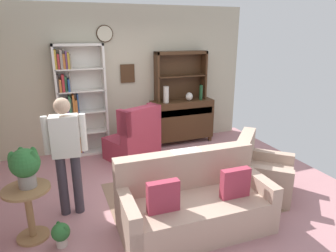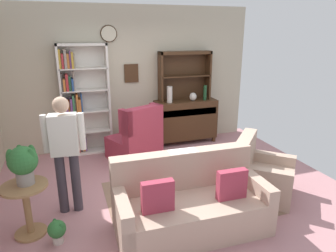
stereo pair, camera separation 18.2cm
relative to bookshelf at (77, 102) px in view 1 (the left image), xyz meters
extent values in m
cube|color=#B27A7F|center=(1.05, -1.94, -1.04)|extent=(5.40, 4.60, 0.02)
cube|color=#BCB299|center=(1.05, 0.19, 0.37)|extent=(5.00, 0.06, 2.80)
cylinder|color=beige|center=(0.62, 0.14, 1.23)|extent=(0.28, 0.03, 0.28)
torus|color=#382314|center=(0.62, 0.14, 1.23)|extent=(0.31, 0.02, 0.31)
cube|color=#422816|center=(1.02, 0.14, 0.47)|extent=(0.28, 0.03, 0.36)
cube|color=#846651|center=(1.25, -2.24, -1.03)|extent=(2.22, 1.66, 0.01)
cube|color=silver|center=(-0.34, -0.01, 0.02)|extent=(0.04, 0.30, 2.10)
cube|color=silver|center=(0.52, -0.01, 0.02)|extent=(0.04, 0.30, 2.10)
cube|color=silver|center=(0.09, -0.01, 1.05)|extent=(0.90, 0.30, 0.04)
cube|color=silver|center=(0.09, -0.01, -1.01)|extent=(0.90, 0.30, 0.04)
cube|color=silver|center=(0.09, 0.13, 0.02)|extent=(0.90, 0.01, 2.10)
cube|color=silver|center=(0.09, -0.01, -0.59)|extent=(0.86, 0.30, 0.02)
cube|color=#337247|center=(-0.30, -0.03, -0.82)|extent=(0.04, 0.16, 0.32)
cube|color=gold|center=(-0.25, -0.03, -0.82)|extent=(0.04, 0.22, 0.33)
cube|color=#284C8C|center=(-0.21, -0.03, -0.83)|extent=(0.04, 0.20, 0.30)
cube|color=#723F7F|center=(-0.16, -0.03, -0.83)|extent=(0.03, 0.12, 0.31)
cube|color=#B22D33|center=(-0.11, -0.03, -0.81)|extent=(0.04, 0.16, 0.34)
cube|color=#3F3833|center=(-0.06, -0.03, -0.81)|extent=(0.04, 0.12, 0.34)
cube|color=#CC7233|center=(-0.01, -0.03, -0.84)|extent=(0.04, 0.10, 0.29)
cube|color=#723F7F|center=(0.02, -0.03, -0.85)|extent=(0.02, 0.11, 0.27)
cube|color=silver|center=(0.09, -0.01, -0.19)|extent=(0.86, 0.30, 0.02)
cube|color=#3F3833|center=(-0.31, -0.03, -0.44)|extent=(0.02, 0.22, 0.28)
cube|color=#337247|center=(-0.27, -0.03, -0.45)|extent=(0.04, 0.10, 0.25)
cube|color=#B22D33|center=(-0.23, -0.03, -0.46)|extent=(0.03, 0.22, 0.24)
cube|color=#723F7F|center=(-0.19, -0.03, -0.43)|extent=(0.03, 0.17, 0.30)
cube|color=gray|center=(-0.16, -0.03, -0.43)|extent=(0.03, 0.12, 0.29)
cube|color=silver|center=(0.09, -0.01, 0.22)|extent=(0.86, 0.30, 0.02)
cube|color=gray|center=(-0.30, -0.03, -0.06)|extent=(0.04, 0.16, 0.24)
cube|color=#723F7F|center=(-0.26, -0.03, -0.05)|extent=(0.04, 0.20, 0.25)
cube|color=#CC7233|center=(-0.22, -0.03, -0.06)|extent=(0.03, 0.12, 0.23)
cube|color=#723F7F|center=(-0.18, -0.03, -0.04)|extent=(0.04, 0.21, 0.26)
cube|color=#337247|center=(-0.14, -0.03, -0.02)|extent=(0.04, 0.20, 0.32)
cube|color=gray|center=(-0.10, -0.03, -0.04)|extent=(0.02, 0.10, 0.27)
cube|color=#CC7233|center=(-0.07, -0.03, -0.01)|extent=(0.04, 0.22, 0.34)
cube|color=#CC7233|center=(-0.03, -0.03, -0.05)|extent=(0.04, 0.24, 0.24)
cube|color=#284C8C|center=(0.01, -0.03, 0.00)|extent=(0.02, 0.20, 0.35)
cube|color=silver|center=(0.09, -0.01, 0.62)|extent=(0.86, 0.30, 0.02)
cube|color=#3F3833|center=(-0.31, -0.03, 0.39)|extent=(0.03, 0.24, 0.32)
cube|color=#CC7233|center=(-0.27, -0.03, 0.34)|extent=(0.04, 0.23, 0.23)
cube|color=#B22D33|center=(-0.22, -0.03, 0.38)|extent=(0.04, 0.20, 0.31)
cube|color=#337247|center=(-0.17, -0.03, 0.36)|extent=(0.04, 0.12, 0.27)
cube|color=#284C8C|center=(-0.12, -0.03, 0.34)|extent=(0.03, 0.22, 0.22)
cube|color=gray|center=(-0.09, -0.03, 0.40)|extent=(0.02, 0.16, 0.35)
cube|color=gold|center=(-0.30, -0.03, 0.80)|extent=(0.04, 0.13, 0.34)
cube|color=#B22D33|center=(-0.26, -0.03, 0.76)|extent=(0.04, 0.17, 0.26)
cube|color=gray|center=(-0.21, -0.03, 0.80)|extent=(0.04, 0.15, 0.34)
cube|color=#CC7233|center=(-0.16, -0.03, 0.76)|extent=(0.04, 0.15, 0.26)
cube|color=#723F7F|center=(-0.12, -0.03, 0.79)|extent=(0.02, 0.20, 0.31)
cube|color=gold|center=(-0.09, -0.03, 0.78)|extent=(0.04, 0.22, 0.29)
cube|color=gray|center=(-0.05, -0.03, 0.76)|extent=(0.02, 0.18, 0.26)
cube|color=#422816|center=(2.11, -0.08, -0.52)|extent=(1.30, 0.45, 0.82)
cube|color=#422816|center=(1.51, -0.26, -0.98)|extent=(0.06, 0.06, 0.10)
cube|color=#422816|center=(2.71, -0.26, -0.98)|extent=(0.06, 0.06, 0.10)
cube|color=#422816|center=(1.51, 0.09, -0.98)|extent=(0.06, 0.06, 0.10)
cube|color=#422816|center=(2.71, 0.09, -0.98)|extent=(0.06, 0.06, 0.10)
cube|color=#352012|center=(2.11, -0.30, -0.32)|extent=(1.20, 0.01, 0.14)
cube|color=#422816|center=(1.58, 0.00, 0.39)|extent=(0.04, 0.26, 1.00)
cube|color=#422816|center=(2.64, 0.00, 0.39)|extent=(0.04, 0.26, 1.00)
cube|color=#422816|center=(2.11, 0.00, 0.86)|extent=(1.10, 0.26, 0.06)
cube|color=#422816|center=(2.11, 0.00, 0.39)|extent=(1.06, 0.26, 0.02)
cube|color=#422816|center=(2.11, 0.12, 0.39)|extent=(1.10, 0.01, 1.00)
cylinder|color=beige|center=(1.72, -0.16, 0.05)|extent=(0.11, 0.11, 0.33)
ellipsoid|color=beige|center=(2.24, -0.15, -0.03)|extent=(0.15, 0.15, 0.17)
cylinder|color=#194223|center=(2.50, -0.17, 0.04)|extent=(0.07, 0.07, 0.31)
cube|color=tan|center=(1.03, -2.96, -0.82)|extent=(1.82, 0.89, 0.42)
cube|color=tan|center=(1.04, -2.63, -0.37)|extent=(1.80, 0.24, 0.48)
cube|color=tan|center=(0.20, -2.93, -0.73)|extent=(0.16, 0.85, 0.60)
cube|color=tan|center=(1.86, -2.98, -0.73)|extent=(0.16, 0.85, 0.60)
cube|color=#A33347|center=(0.58, -3.06, -0.43)|extent=(0.36, 0.11, 0.36)
cube|color=#A33347|center=(1.48, -3.09, -0.43)|extent=(0.36, 0.11, 0.36)
cube|color=white|center=(1.04, -2.63, -0.13)|extent=(0.36, 0.19, 0.00)
cube|color=tan|center=(2.36, -2.54, -0.83)|extent=(1.08, 1.08, 0.40)
cube|color=tan|center=(2.14, -2.34, -0.39)|extent=(0.64, 0.67, 0.48)
cube|color=tan|center=(2.15, -2.77, -0.76)|extent=(0.67, 0.63, 0.55)
cube|color=tan|center=(2.57, -2.32, -0.76)|extent=(0.67, 0.63, 0.55)
cube|color=#A33347|center=(0.86, -0.60, -0.82)|extent=(1.03, 1.04, 0.42)
cube|color=#A33347|center=(0.98, -0.88, -0.30)|extent=(0.79, 0.49, 0.63)
cube|color=#A33347|center=(1.28, -0.71, -0.20)|extent=(0.20, 0.30, 0.44)
cube|color=#A33347|center=(0.65, -0.98, -0.20)|extent=(0.20, 0.30, 0.44)
cylinder|color=#997047|center=(-0.81, -2.41, -0.40)|extent=(0.52, 0.52, 0.03)
cylinder|color=#997047|center=(-0.81, -2.41, -0.72)|extent=(0.08, 0.08, 0.62)
cylinder|color=#997047|center=(-0.81, -2.41, -1.02)|extent=(0.36, 0.36, 0.03)
cylinder|color=gray|center=(-0.79, -2.39, -0.31)|extent=(0.19, 0.19, 0.15)
sphere|color=#2D6B33|center=(-0.79, -2.39, -0.10)|extent=(0.33, 0.33, 0.33)
ellipsoid|color=#2D6B33|center=(-0.90, -2.39, -0.06)|extent=(0.10, 0.06, 0.23)
ellipsoid|color=#2D6B33|center=(-0.69, -2.44, -0.06)|extent=(0.10, 0.06, 0.23)
ellipsoid|color=#2D6B33|center=(-0.82, -2.28, -0.06)|extent=(0.10, 0.06, 0.23)
ellipsoid|color=#2D6B33|center=(-0.69, -2.32, -0.06)|extent=(0.10, 0.06, 0.23)
cylinder|color=beige|center=(-0.50, -2.69, -0.98)|extent=(0.12, 0.12, 0.10)
sphere|color=#2D6B33|center=(-0.50, -2.69, -0.85)|extent=(0.20, 0.20, 0.20)
ellipsoid|color=#2D6B33|center=(-0.45, -2.74, -0.83)|extent=(0.06, 0.04, 0.14)
ellipsoid|color=#2D6B33|center=(-0.52, -2.62, -0.83)|extent=(0.06, 0.04, 0.14)
cylinder|color=#38333D|center=(-0.42, -2.04, -0.62)|extent=(0.13, 0.13, 0.82)
cylinder|color=#38333D|center=(-0.24, -2.06, -0.62)|extent=(0.13, 0.13, 0.82)
cube|color=silver|center=(-0.33, -2.05, 0.05)|extent=(0.36, 0.24, 0.52)
sphere|color=tan|center=(-0.33, -2.05, 0.43)|extent=(0.22, 0.22, 0.20)
cylinder|color=silver|center=(-0.55, -2.02, 0.07)|extent=(0.09, 0.09, 0.48)
cylinder|color=silver|center=(-0.11, -2.07, 0.07)|extent=(0.09, 0.09, 0.48)
camera|label=1|loc=(-0.43, -5.80, 1.29)|focal=32.53mm
camera|label=2|loc=(-0.26, -5.86, 1.29)|focal=32.53mm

